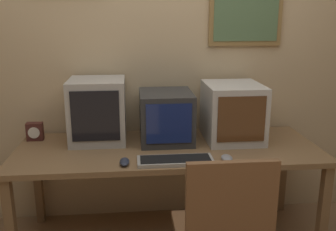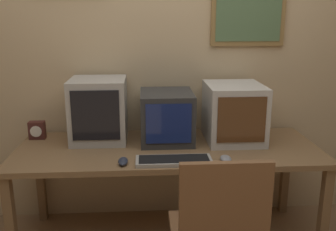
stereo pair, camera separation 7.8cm
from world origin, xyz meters
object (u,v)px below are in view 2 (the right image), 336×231
object	(u,v)px
mouse_near_keyboard	(226,159)
desk_clock	(37,130)
monitor_left	(99,110)
keyboard_main	(174,160)
mouse_far_corner	(123,161)
monitor_right	(234,112)
monitor_center	(166,116)

from	to	relation	value
mouse_near_keyboard	desk_clock	size ratio (longest dim) A/B	0.81
monitor_left	keyboard_main	distance (m)	0.70
mouse_far_corner	desk_clock	bearing A→B (deg)	141.11
keyboard_main	monitor_right	bearing A→B (deg)	41.64
mouse_far_corner	desk_clock	world-z (taller)	desk_clock
monitor_left	mouse_near_keyboard	xyz separation A→B (m)	(0.81, -0.47, -0.20)
monitor_center	mouse_far_corner	bearing A→B (deg)	-123.82
monitor_left	monitor_center	xyz separation A→B (m)	(0.47, -0.04, -0.05)
keyboard_main	desk_clock	xyz separation A→B (m)	(-0.94, 0.51, 0.05)
monitor_center	desk_clock	bearing A→B (deg)	174.44
monitor_right	desk_clock	xyz separation A→B (m)	(-1.39, 0.11, -0.14)
monitor_left	desk_clock	distance (m)	0.48
monitor_right	desk_clock	distance (m)	1.41
keyboard_main	desk_clock	distance (m)	1.07
monitor_center	mouse_far_corner	world-z (taller)	monitor_center
keyboard_main	desk_clock	bearing A→B (deg)	151.63
mouse_far_corner	monitor_right	bearing A→B (deg)	28.24
monitor_center	keyboard_main	world-z (taller)	monitor_center
keyboard_main	monitor_left	bearing A→B (deg)	136.99
mouse_near_keyboard	keyboard_main	bearing A→B (deg)	178.68
monitor_left	monitor_right	distance (m)	0.94
monitor_left	mouse_far_corner	bearing A→B (deg)	-68.16
mouse_far_corner	keyboard_main	bearing A→B (deg)	0.94
monitor_center	monitor_right	distance (m)	0.47
monitor_left	monitor_center	bearing A→B (deg)	-4.69
monitor_center	mouse_near_keyboard	world-z (taller)	monitor_center
monitor_center	mouse_far_corner	distance (m)	0.53
monitor_center	mouse_near_keyboard	xyz separation A→B (m)	(0.34, -0.43, -0.16)
monitor_right	keyboard_main	bearing A→B (deg)	-138.36
monitor_right	desk_clock	size ratio (longest dim) A/B	3.53
monitor_left	keyboard_main	world-z (taller)	monitor_left
mouse_far_corner	desk_clock	distance (m)	0.82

